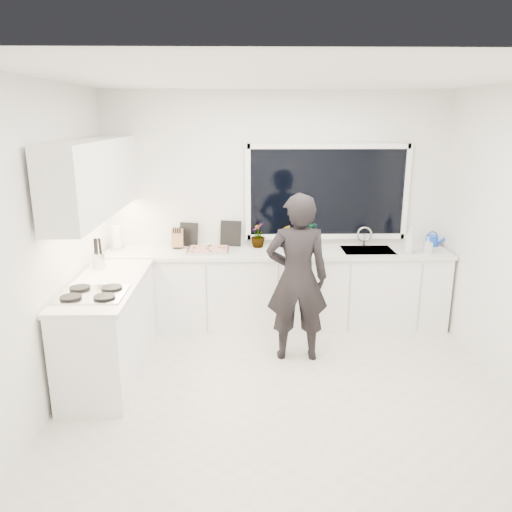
{
  "coord_description": "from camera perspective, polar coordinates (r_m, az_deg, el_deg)",
  "views": [
    {
      "loc": [
        -0.36,
        -4.08,
        2.41
      ],
      "look_at": [
        -0.26,
        0.4,
        1.15
      ],
      "focal_mm": 35.0,
      "sensor_mm": 36.0,
      "label": 1
    }
  ],
  "objects": [
    {
      "name": "floor",
      "position": [
        4.76,
        3.4,
        -14.9
      ],
      "size": [
        4.0,
        3.5,
        0.02
      ],
      "primitive_type": "cube",
      "color": "beige",
      "rests_on": "ground"
    },
    {
      "name": "wall_back",
      "position": [
        5.95,
        2.27,
        5.42
      ],
      "size": [
        4.0,
        0.02,
        2.7
      ],
      "primitive_type": "cube",
      "color": "white",
      "rests_on": "ground"
    },
    {
      "name": "wall_left",
      "position": [
        4.53,
        -22.56,
        0.94
      ],
      "size": [
        0.02,
        3.5,
        2.7
      ],
      "primitive_type": "cube",
      "color": "white",
      "rests_on": "ground"
    },
    {
      "name": "ceiling",
      "position": [
        4.11,
        4.05,
        19.86
      ],
      "size": [
        4.0,
        3.5,
        0.02
      ],
      "primitive_type": "cube",
      "color": "white",
      "rests_on": "wall_back"
    },
    {
      "name": "window",
      "position": [
        5.95,
        8.14,
        7.23
      ],
      "size": [
        1.8,
        0.02,
        1.0
      ],
      "primitive_type": "cube",
      "color": "black",
      "rests_on": "wall_back"
    },
    {
      "name": "base_cabinets_back",
      "position": [
        5.88,
        2.36,
        -3.89
      ],
      "size": [
        3.92,
        0.58,
        0.88
      ],
      "primitive_type": "cube",
      "color": "white",
      "rests_on": "floor"
    },
    {
      "name": "base_cabinets_left",
      "position": [
        5.02,
        -16.41,
        -8.07
      ],
      "size": [
        0.58,
        1.6,
        0.88
      ],
      "primitive_type": "cube",
      "color": "white",
      "rests_on": "floor"
    },
    {
      "name": "countertop_back",
      "position": [
        5.73,
        2.42,
        0.42
      ],
      "size": [
        3.94,
        0.62,
        0.04
      ],
      "primitive_type": "cube",
      "color": "silver",
      "rests_on": "base_cabinets_back"
    },
    {
      "name": "countertop_left",
      "position": [
        4.86,
        -16.82,
        -3.1
      ],
      "size": [
        0.62,
        1.6,
        0.04
      ],
      "primitive_type": "cube",
      "color": "silver",
      "rests_on": "base_cabinets_left"
    },
    {
      "name": "upper_cabinets",
      "position": [
        5.02,
        -17.97,
        8.55
      ],
      "size": [
        0.34,
        2.1,
        0.7
      ],
      "primitive_type": "cube",
      "color": "white",
      "rests_on": "wall_left"
    },
    {
      "name": "sink",
      "position": [
        5.91,
        12.62,
        0.21
      ],
      "size": [
        0.58,
        0.42,
        0.14
      ],
      "primitive_type": "cube",
      "color": "silver",
      "rests_on": "countertop_back"
    },
    {
      "name": "faucet",
      "position": [
        6.06,
        12.27,
        2.17
      ],
      "size": [
        0.03,
        0.03,
        0.22
      ],
      "primitive_type": "cylinder",
      "color": "silver",
      "rests_on": "countertop_back"
    },
    {
      "name": "stovetop",
      "position": [
        4.54,
        -18.24,
        -4.09
      ],
      "size": [
        0.56,
        0.48,
        0.03
      ],
      "primitive_type": "cube",
      "color": "black",
      "rests_on": "countertop_left"
    },
    {
      "name": "person",
      "position": [
        4.98,
        4.72,
        -2.54
      ],
      "size": [
        0.63,
        0.42,
        1.71
      ],
      "primitive_type": "imported",
      "rotation": [
        0.0,
        0.0,
        3.12
      ],
      "color": "black",
      "rests_on": "floor"
    },
    {
      "name": "pizza_tray",
      "position": [
        5.71,
        -5.46,
        0.66
      ],
      "size": [
        0.47,
        0.35,
        0.03
      ],
      "primitive_type": "cube",
      "rotation": [
        0.0,
        0.0,
        -0.01
      ],
      "color": "#B6B7BB",
      "rests_on": "countertop_back"
    },
    {
      "name": "pizza",
      "position": [
        5.71,
        -5.47,
        0.82
      ],
      "size": [
        0.43,
        0.31,
        0.01
      ],
      "primitive_type": "cube",
      "rotation": [
        0.0,
        0.0,
        -0.01
      ],
      "color": "#A92916",
      "rests_on": "pizza_tray"
    },
    {
      "name": "watering_can",
      "position": [
        6.27,
        19.46,
        1.65
      ],
      "size": [
        0.15,
        0.15,
        0.13
      ],
      "primitive_type": "cylinder",
      "rotation": [
        0.0,
        0.0,
        0.04
      ],
      "color": "blue",
      "rests_on": "countertop_back"
    },
    {
      "name": "paper_towel_roll",
      "position": [
        5.98,
        -15.63,
        1.96
      ],
      "size": [
        0.13,
        0.13,
        0.26
      ],
      "primitive_type": "cylinder",
      "rotation": [
        0.0,
        0.0,
        -0.2
      ],
      "color": "white",
      "rests_on": "countertop_back"
    },
    {
      "name": "knife_block",
      "position": [
        5.89,
        -8.95,
        1.95
      ],
      "size": [
        0.13,
        0.11,
        0.22
      ],
      "primitive_type": "cube",
      "rotation": [
        0.0,
        0.0,
        0.05
      ],
      "color": "#A4724C",
      "rests_on": "countertop_back"
    },
    {
      "name": "utensil_crock",
      "position": [
        5.29,
        -17.53,
        -0.49
      ],
      "size": [
        0.15,
        0.15,
        0.16
      ],
      "primitive_type": "cylinder",
      "rotation": [
        0.0,
        0.0,
        0.13
      ],
      "color": "silver",
      "rests_on": "countertop_left"
    },
    {
      "name": "picture_frame_large",
      "position": [
        5.96,
        -7.68,
        2.47
      ],
      "size": [
        0.22,
        0.07,
        0.28
      ],
      "primitive_type": "cube",
      "rotation": [
        0.0,
        0.0,
        -0.24
      ],
      "color": "black",
      "rests_on": "countertop_back"
    },
    {
      "name": "picture_frame_small",
      "position": [
        5.93,
        -2.9,
        2.61
      ],
      "size": [
        0.25,
        0.08,
        0.3
      ],
      "primitive_type": "cube",
      "rotation": [
        0.0,
        0.0,
        -0.23
      ],
      "color": "black",
      "rests_on": "countertop_back"
    },
    {
      "name": "herb_plants",
      "position": [
        5.86,
        3.07,
        2.44
      ],
      "size": [
        0.81,
        0.19,
        0.33
      ],
      "color": "#26662D",
      "rests_on": "countertop_back"
    },
    {
      "name": "soap_bottles",
      "position": [
        5.86,
        17.63,
        1.6
      ],
      "size": [
        0.33,
        0.16,
        0.3
      ],
      "color": "#D8BF66",
      "rests_on": "countertop_back"
    }
  ]
}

